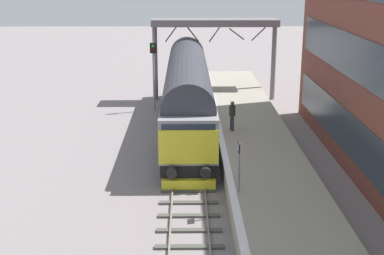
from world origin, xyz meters
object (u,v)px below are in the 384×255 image
diesel_locomotive (188,90)px  waiting_passenger (232,113)px  signal_post_near (154,69)px  platform_number_sign (239,160)px

diesel_locomotive → waiting_passenger: 4.26m
signal_post_near → platform_number_sign: (4.30, -16.64, -0.59)m
platform_number_sign → waiting_passenger: (0.46, 8.44, -0.36)m
signal_post_near → platform_number_sign: size_ratio=2.35×
signal_post_near → diesel_locomotive: bearing=-63.8°
signal_post_near → waiting_passenger: size_ratio=2.90×
signal_post_near → platform_number_sign: bearing=-75.5°
signal_post_near → platform_number_sign: signal_post_near is taller
diesel_locomotive → signal_post_near: 5.30m
diesel_locomotive → waiting_passenger: (2.43, -3.46, -0.49)m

